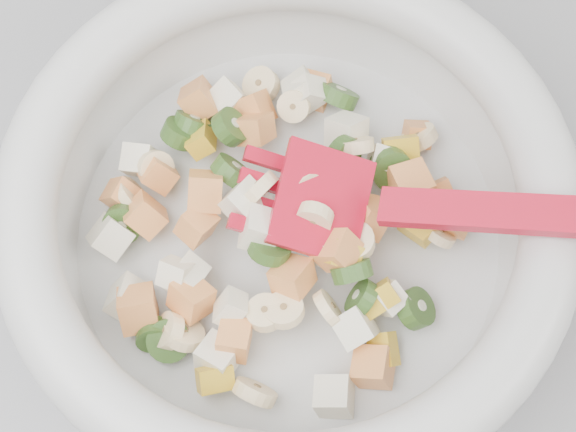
# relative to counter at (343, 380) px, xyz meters

# --- Properties ---
(counter) EXTENTS (2.00, 0.60, 0.90)m
(counter) POSITION_rel_counter_xyz_m (0.00, 0.00, 0.00)
(counter) COLOR gray
(counter) RESTS_ON ground
(mixing_bowl) EXTENTS (0.44, 0.35, 0.14)m
(mixing_bowl) POSITION_rel_counter_xyz_m (-0.06, -0.01, 0.50)
(mixing_bowl) COLOR silver
(mixing_bowl) RESTS_ON counter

